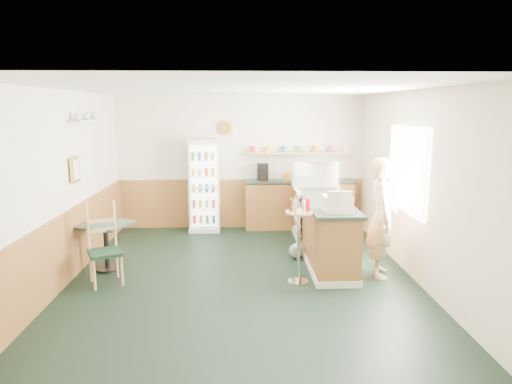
{
  "coord_description": "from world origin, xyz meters",
  "views": [
    {
      "loc": [
        -0.01,
        -6.29,
        2.45
      ],
      "look_at": [
        0.24,
        0.6,
        1.17
      ],
      "focal_mm": 32.0,
      "sensor_mm": 36.0,
      "label": 1
    }
  ],
  "objects_px": {
    "display_case": "(315,175)",
    "cafe_table": "(106,237)",
    "condiment_stand": "(299,229)",
    "drinks_fridge": "(204,185)",
    "cafe_chair": "(106,241)",
    "shopkeeper": "(382,218)",
    "cash_register": "(337,204)"
  },
  "relations": [
    {
      "from": "display_case",
      "to": "cafe_table",
      "type": "xyz_separation_m",
      "value": [
        -3.4,
        -1.36,
        -0.73
      ]
    },
    {
      "from": "condiment_stand",
      "to": "cafe_table",
      "type": "distance_m",
      "value": 2.94
    },
    {
      "from": "drinks_fridge",
      "to": "condiment_stand",
      "type": "relative_size",
      "value": 1.53
    },
    {
      "from": "condiment_stand",
      "to": "cafe_chair",
      "type": "height_order",
      "value": "condiment_stand"
    },
    {
      "from": "display_case",
      "to": "shopkeeper",
      "type": "height_order",
      "value": "shopkeeper"
    },
    {
      "from": "drinks_fridge",
      "to": "cafe_table",
      "type": "relative_size",
      "value": 2.19
    },
    {
      "from": "cash_register",
      "to": "cafe_chair",
      "type": "xyz_separation_m",
      "value": [
        -3.25,
        0.03,
        -0.52
      ]
    },
    {
      "from": "display_case",
      "to": "shopkeeper",
      "type": "xyz_separation_m",
      "value": [
        0.7,
        -1.74,
        -0.37
      ]
    },
    {
      "from": "cafe_chair",
      "to": "cash_register",
      "type": "bearing_deg",
      "value": -25.45
    },
    {
      "from": "display_case",
      "to": "cafe_table",
      "type": "bearing_deg",
      "value": -158.17
    },
    {
      "from": "drinks_fridge",
      "to": "condiment_stand",
      "type": "xyz_separation_m",
      "value": [
        1.53,
        -2.89,
        -0.14
      ]
    },
    {
      "from": "cafe_table",
      "to": "cafe_chair",
      "type": "bearing_deg",
      "value": -72.84
    },
    {
      "from": "drinks_fridge",
      "to": "display_case",
      "type": "relative_size",
      "value": 2.21
    },
    {
      "from": "cafe_chair",
      "to": "shopkeeper",
      "type": "bearing_deg",
      "value": -23.34
    },
    {
      "from": "display_case",
      "to": "cafe_chair",
      "type": "bearing_deg",
      "value": -150.43
    },
    {
      "from": "cash_register",
      "to": "condiment_stand",
      "type": "bearing_deg",
      "value": -172.18
    },
    {
      "from": "cash_register",
      "to": "cafe_table",
      "type": "xyz_separation_m",
      "value": [
        -3.4,
        0.52,
        -0.6
      ]
    },
    {
      "from": "shopkeeper",
      "to": "condiment_stand",
      "type": "relative_size",
      "value": 1.45
    },
    {
      "from": "condiment_stand",
      "to": "cafe_chair",
      "type": "relative_size",
      "value": 1.05
    },
    {
      "from": "cafe_table",
      "to": "cafe_chair",
      "type": "distance_m",
      "value": 0.51
    },
    {
      "from": "cash_register",
      "to": "cafe_chair",
      "type": "height_order",
      "value": "cash_register"
    },
    {
      "from": "drinks_fridge",
      "to": "condiment_stand",
      "type": "height_order",
      "value": "drinks_fridge"
    },
    {
      "from": "shopkeeper",
      "to": "cafe_table",
      "type": "xyz_separation_m",
      "value": [
        -4.1,
        0.38,
        -0.36
      ]
    },
    {
      "from": "display_case",
      "to": "shopkeeper",
      "type": "bearing_deg",
      "value": -68.07
    },
    {
      "from": "condiment_stand",
      "to": "cafe_chair",
      "type": "distance_m",
      "value": 2.72
    },
    {
      "from": "cash_register",
      "to": "cafe_table",
      "type": "height_order",
      "value": "cash_register"
    },
    {
      "from": "shopkeeper",
      "to": "cash_register",
      "type": "bearing_deg",
      "value": 113.84
    },
    {
      "from": "display_case",
      "to": "drinks_fridge",
      "type": "bearing_deg",
      "value": 156.2
    },
    {
      "from": "cafe_table",
      "to": "cafe_chair",
      "type": "height_order",
      "value": "cafe_chair"
    },
    {
      "from": "display_case",
      "to": "condiment_stand",
      "type": "bearing_deg",
      "value": -105.35
    },
    {
      "from": "display_case",
      "to": "cash_register",
      "type": "relative_size",
      "value": 2.08
    },
    {
      "from": "drinks_fridge",
      "to": "shopkeeper",
      "type": "height_order",
      "value": "drinks_fridge"
    }
  ]
}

